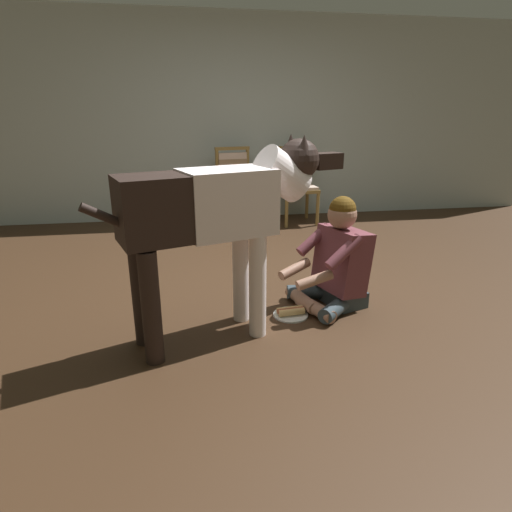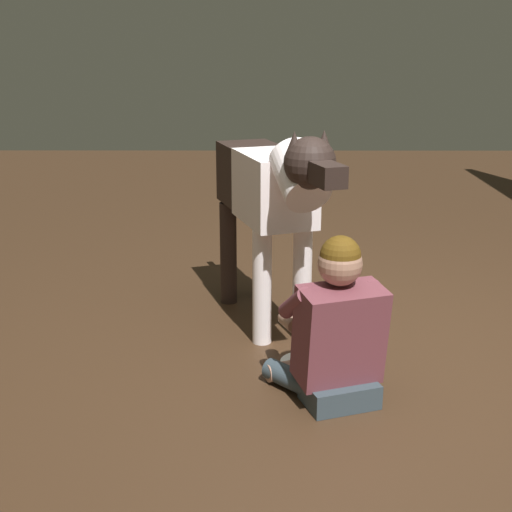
% 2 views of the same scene
% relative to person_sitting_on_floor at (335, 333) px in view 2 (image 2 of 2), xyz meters
% --- Properties ---
extents(ground_plane, '(15.02, 15.02, 0.00)m').
position_rel_person_sitting_on_floor_xyz_m(ground_plane, '(-0.33, 0.26, -0.34)').
color(ground_plane, '#3B2718').
extents(person_sitting_on_floor, '(0.68, 0.60, 0.83)m').
position_rel_person_sitting_on_floor_xyz_m(person_sitting_on_floor, '(0.00, 0.00, 0.00)').
color(person_sitting_on_floor, '#334149').
rests_on(person_sitting_on_floor, ground).
extents(large_dog, '(1.61, 0.69, 1.26)m').
position_rel_person_sitting_on_floor_xyz_m(large_dog, '(-0.88, -0.30, 0.49)').
color(large_dog, white).
rests_on(large_dog, ground).
extents(hot_dog_on_plate, '(0.25, 0.25, 0.06)m').
position_rel_person_sitting_on_floor_xyz_m(hot_dog_on_plate, '(-0.37, -0.12, -0.32)').
color(hot_dog_on_plate, white).
rests_on(hot_dog_on_plate, ground).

